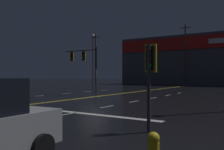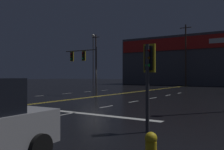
# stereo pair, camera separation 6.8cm
# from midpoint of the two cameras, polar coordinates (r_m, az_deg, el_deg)

# --- Properties ---
(ground_plane) EXTENTS (200.00, 200.00, 0.00)m
(ground_plane) POSITION_cam_midpoint_polar(r_m,az_deg,el_deg) (22.93, -4.04, -4.99)
(ground_plane) COLOR black
(road_markings) EXTENTS (14.98, 60.00, 0.01)m
(road_markings) POSITION_cam_midpoint_polar(r_m,az_deg,el_deg) (21.09, -4.55, -5.40)
(road_markings) COLOR gold
(road_markings) RESTS_ON ground
(traffic_signal_median) EXTENTS (3.95, 0.36, 4.69)m
(traffic_signal_median) POSITION_cam_midpoint_polar(r_m,az_deg,el_deg) (24.88, -6.60, 3.55)
(traffic_signal_median) COLOR #38383D
(traffic_signal_median) RESTS_ON ground
(traffic_signal_corner_southeast) EXTENTS (0.42, 0.36, 3.04)m
(traffic_signal_corner_southeast) POSITION_cam_midpoint_polar(r_m,az_deg,el_deg) (8.73, 8.60, 1.73)
(traffic_signal_corner_southeast) COLOR #38383D
(traffic_signal_corner_southeast) RESTS_ON ground
(streetlight_near_right) EXTENTS (0.56, 0.56, 9.30)m
(streetlight_near_right) POSITION_cam_midpoint_polar(r_m,az_deg,el_deg) (44.49, -4.26, 5.02)
(streetlight_near_right) COLOR #59595E
(streetlight_near_right) RESTS_ON ground
(fire_hydrant) EXTENTS (0.35, 0.26, 0.76)m
(fire_hydrant) POSITION_cam_midpoint_polar(r_m,az_deg,el_deg) (5.49, 9.29, -16.38)
(fire_hydrant) COLOR gold
(fire_hydrant) RESTS_ON ground
(building_backdrop) EXTENTS (30.31, 10.23, 10.16)m
(building_backdrop) POSITION_cam_midpoint_polar(r_m,az_deg,el_deg) (55.92, 18.67, 3.10)
(building_backdrop) COLOR #4C4C51
(building_backdrop) RESTS_ON ground
(utility_pole_row) EXTENTS (47.07, 0.26, 11.74)m
(utility_pole_row) POSITION_cam_midpoint_polar(r_m,az_deg,el_deg) (49.88, 17.04, 4.54)
(utility_pole_row) COLOR #4C3828
(utility_pole_row) RESTS_ON ground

